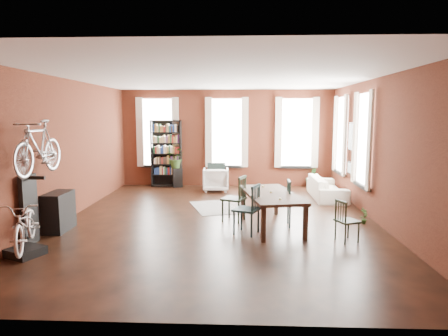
# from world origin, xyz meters

# --- Properties ---
(room) EXTENTS (9.00, 9.04, 3.22)m
(room) POSITION_xyz_m (0.25, 0.62, 2.14)
(room) COLOR black
(room) RESTS_ON ground
(dining_table) EXTENTS (1.38, 2.30, 0.73)m
(dining_table) POSITION_xyz_m (1.12, -0.44, 0.37)
(dining_table) COLOR #433328
(dining_table) RESTS_ON ground
(dining_chair_a) EXTENTS (0.61, 0.61, 1.00)m
(dining_chair_a) POSITION_xyz_m (0.60, -0.96, 0.50)
(dining_chair_a) COLOR #193437
(dining_chair_a) RESTS_ON ground
(dining_chair_b) EXTENTS (0.61, 0.61, 1.02)m
(dining_chair_b) POSITION_xyz_m (0.32, 0.01, 0.51)
(dining_chair_b) COLOR black
(dining_chair_b) RESTS_ON ground
(dining_chair_c) EXTENTS (0.48, 0.48, 0.80)m
(dining_chair_c) POSITION_xyz_m (2.50, -1.37, 0.40)
(dining_chair_c) COLOR #1E2E1B
(dining_chair_c) RESTS_ON ground
(dining_chair_d) EXTENTS (0.46, 0.46, 0.99)m
(dining_chair_d) POSITION_xyz_m (1.71, -0.35, 0.50)
(dining_chair_d) COLOR #1A3A37
(dining_chair_d) RESTS_ON ground
(bookshelf) EXTENTS (1.00, 0.32, 2.20)m
(bookshelf) POSITION_xyz_m (-2.00, 4.30, 1.10)
(bookshelf) COLOR black
(bookshelf) RESTS_ON ground
(white_armchair) EXTENTS (0.81, 0.77, 0.80)m
(white_armchair) POSITION_xyz_m (-0.31, 3.54, 0.40)
(white_armchair) COLOR white
(white_armchair) RESTS_ON ground
(cream_sofa) EXTENTS (0.61, 2.08, 0.81)m
(cream_sofa) POSITION_xyz_m (2.95, 2.60, 0.41)
(cream_sofa) COLOR beige
(cream_sofa) RESTS_ON ground
(striped_rug) EXTENTS (1.45, 1.84, 0.01)m
(striped_rug) POSITION_xyz_m (-0.20, 1.26, 0.01)
(striped_rug) COLOR black
(striped_rug) RESTS_ON ground
(bike_trainer) EXTENTS (0.66, 0.66, 0.15)m
(bike_trainer) POSITION_xyz_m (-3.18, -2.41, 0.07)
(bike_trainer) COLOR black
(bike_trainer) RESTS_ON ground
(bike_wall_rack) EXTENTS (0.16, 0.60, 1.30)m
(bike_wall_rack) POSITION_xyz_m (-3.40, -1.80, 0.65)
(bike_wall_rack) COLOR black
(bike_wall_rack) RESTS_ON ground
(console_table) EXTENTS (0.40, 0.80, 0.80)m
(console_table) POSITION_xyz_m (-3.28, -0.90, 0.40)
(console_table) COLOR black
(console_table) RESTS_ON ground
(plant_stand) EXTENTS (0.40, 0.40, 0.63)m
(plant_stand) POSITION_xyz_m (-1.63, 4.18, 0.31)
(plant_stand) COLOR black
(plant_stand) RESTS_ON ground
(plant_by_sofa) EXTENTS (0.52, 0.72, 0.29)m
(plant_by_sofa) POSITION_xyz_m (2.79, 4.30, 0.15)
(plant_by_sofa) COLOR #265020
(plant_by_sofa) RESTS_ON ground
(plant_small) EXTENTS (0.37, 0.40, 0.13)m
(plant_small) POSITION_xyz_m (3.19, -0.13, 0.06)
(plant_small) COLOR #2E5622
(plant_small) RESTS_ON ground
(bicycle_floor) EXTENTS (0.78, 0.96, 1.57)m
(bicycle_floor) POSITION_xyz_m (-3.15, -2.39, 0.93)
(bicycle_floor) COLOR beige
(bicycle_floor) RESTS_ON bike_trainer
(bicycle_hung) EXTENTS (0.47, 1.00, 1.66)m
(bicycle_hung) POSITION_xyz_m (-3.15, -1.80, 2.13)
(bicycle_hung) COLOR #A5A8AD
(bicycle_hung) RESTS_ON bike_wall_rack
(plant_on_stand) EXTENTS (0.78, 0.83, 0.53)m
(plant_on_stand) POSITION_xyz_m (-1.65, 4.22, 0.89)
(plant_on_stand) COLOR #345622
(plant_on_stand) RESTS_ON plant_stand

